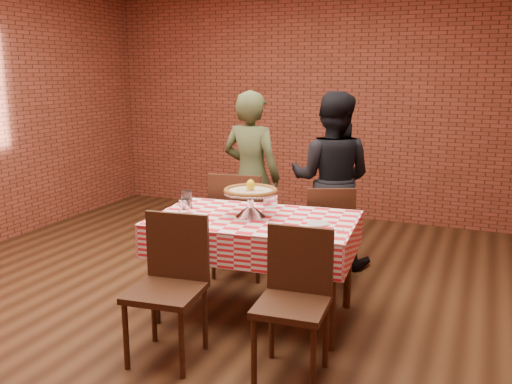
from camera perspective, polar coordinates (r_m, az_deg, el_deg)
ground at (r=4.46m, az=-5.62°, el=-11.35°), size 6.00×6.00×0.00m
back_wall at (r=6.86m, az=6.34°, el=9.55°), size 5.50×0.00×5.50m
table at (r=4.10m, az=-0.16°, el=-7.81°), size 1.50×0.98×0.75m
tablecloth at (r=4.02m, az=-0.16°, el=-4.34°), size 1.54×1.02×0.25m
pizza_stand at (r=4.00m, az=-0.56°, el=-1.25°), size 0.44×0.44×0.18m
pizza at (r=3.98m, az=-0.56°, el=0.07°), size 0.43×0.43×0.03m
lemon at (r=3.97m, az=-0.57°, el=0.72°), size 0.07×0.07×0.08m
water_glass_left at (r=4.01m, az=-7.36°, el=-1.65°), size 0.09×0.09×0.13m
water_glass_right at (r=4.27m, az=-7.17°, el=-0.79°), size 0.09×0.09×0.13m
side_plate at (r=3.82m, az=6.44°, el=-3.28°), size 0.16×0.16×0.01m
sweetener_packet_a at (r=3.65m, az=7.96°, el=-4.13°), size 0.05×0.04×0.00m
sweetener_packet_b at (r=3.71m, az=8.68°, el=-3.89°), size 0.05×0.04×0.00m
condiment_caddy at (r=4.27m, az=1.41°, el=-0.57°), size 0.14×0.13×0.15m
chair_near_left at (r=3.52m, az=-9.35°, el=-10.12°), size 0.48×0.48×0.91m
chair_near_right at (r=3.29m, az=3.70°, el=-11.86°), size 0.44×0.44×0.89m
chair_far_left at (r=4.90m, az=-1.53°, el=-3.20°), size 0.53×0.53×0.94m
chair_far_right at (r=4.71m, az=7.35°, el=-4.39°), size 0.52×0.52×0.87m
diner_olive at (r=5.24m, az=-0.49°, el=1.64°), size 0.63×0.44×1.62m
diner_black at (r=5.14m, az=7.79°, el=1.29°), size 0.83×0.67×1.62m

